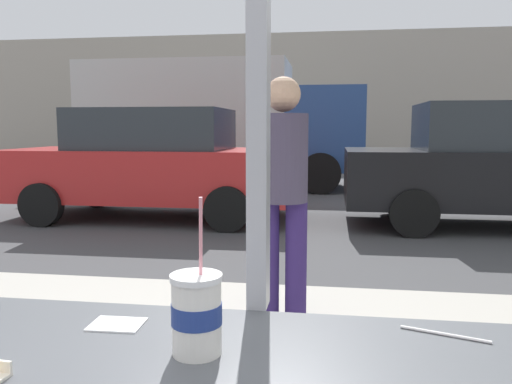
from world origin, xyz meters
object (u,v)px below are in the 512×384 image
object	(u,v)px
box_truck	(217,120)
soda_cup_left	(197,313)
parked_car_black	(508,165)
pedestrian	(283,187)
parked_car_red	(153,163)

from	to	relation	value
box_truck	soda_cup_left	bearing A→B (deg)	-77.49
parked_car_black	pedestrian	size ratio (longest dim) A/B	2.83
parked_car_black	pedestrian	bearing A→B (deg)	-121.68
parked_car_red	box_truck	distance (m)	4.55
parked_car_red	pedestrian	bearing A→B (deg)	-61.22
soda_cup_left	parked_car_red	distance (m)	7.30
parked_car_red	soda_cup_left	bearing A→B (deg)	-69.62
soda_cup_left	parked_car_black	world-z (taller)	parked_car_black
box_truck	parked_car_black	bearing A→B (deg)	-40.46
parked_car_black	pedestrian	xyz separation A→B (m)	(-2.80, -4.54, 0.15)
pedestrian	parked_car_red	bearing A→B (deg)	118.78
parked_car_red	box_truck	size ratio (longest dim) A/B	0.67
parked_car_black	box_truck	size ratio (longest dim) A/B	0.69
pedestrian	box_truck	bearing A→B (deg)	105.28
soda_cup_left	parked_car_red	bearing A→B (deg)	110.38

